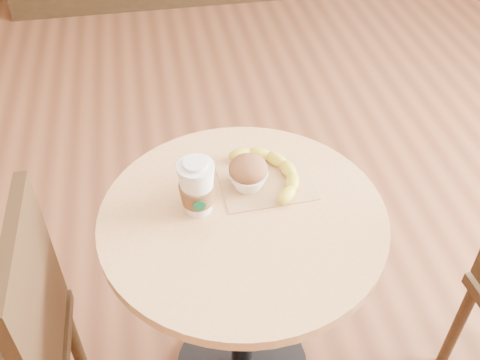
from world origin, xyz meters
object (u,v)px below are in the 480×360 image
Objects in this scene: chair_left at (6,357)px; coffee_cup at (197,189)px; cafe_table at (243,267)px; muffin at (248,173)px; banana at (268,173)px.

coffee_cup is (0.51, 0.18, 0.31)m from chair_left.
cafe_table is 0.28m from muffin.
coffee_cup reaches higher than muffin.
banana is at bearing 111.05° from chair_left.
cafe_table is at bearing 103.99° from chair_left.
cafe_table is at bearing -108.12° from muffin.
chair_left reaches higher than cafe_table.
muffin is 0.07m from banana.
chair_left is 3.77× the size of banana.
muffin is at bearing 71.88° from cafe_table.
muffin is at bearing 177.50° from banana.
chair_left is 6.08× the size of coffee_cup.
muffin is 0.42× the size of banana.
muffin is at bearing 22.63° from coffee_cup.
banana is (0.70, 0.26, 0.26)m from chair_left.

